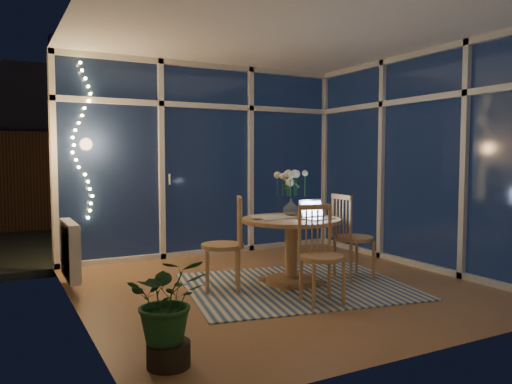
# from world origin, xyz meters

# --- Properties ---
(floor) EXTENTS (4.00, 4.00, 0.00)m
(floor) POSITION_xyz_m (0.00, 0.00, 0.00)
(floor) COLOR olive
(floor) RESTS_ON ground
(ceiling) EXTENTS (4.00, 4.00, 0.00)m
(ceiling) POSITION_xyz_m (0.00, 0.00, 2.60)
(ceiling) COLOR white
(ceiling) RESTS_ON wall_back
(wall_back) EXTENTS (4.00, 0.04, 2.60)m
(wall_back) POSITION_xyz_m (0.00, 2.00, 1.30)
(wall_back) COLOR beige
(wall_back) RESTS_ON floor
(wall_front) EXTENTS (4.00, 0.04, 2.60)m
(wall_front) POSITION_xyz_m (0.00, -2.00, 1.30)
(wall_front) COLOR beige
(wall_front) RESTS_ON floor
(wall_left) EXTENTS (0.04, 4.00, 2.60)m
(wall_left) POSITION_xyz_m (-2.00, 0.00, 1.30)
(wall_left) COLOR beige
(wall_left) RESTS_ON floor
(wall_right) EXTENTS (0.04, 4.00, 2.60)m
(wall_right) POSITION_xyz_m (2.00, 0.00, 1.30)
(wall_right) COLOR beige
(wall_right) RESTS_ON floor
(window_wall_back) EXTENTS (4.00, 0.10, 2.60)m
(window_wall_back) POSITION_xyz_m (0.00, 1.96, 1.30)
(window_wall_back) COLOR silver
(window_wall_back) RESTS_ON floor
(window_wall_right) EXTENTS (0.10, 4.00, 2.60)m
(window_wall_right) POSITION_xyz_m (1.96, 0.00, 1.30)
(window_wall_right) COLOR silver
(window_wall_right) RESTS_ON floor
(radiator) EXTENTS (0.10, 0.70, 0.58)m
(radiator) POSITION_xyz_m (-1.94, 0.90, 0.40)
(radiator) COLOR silver
(radiator) RESTS_ON wall_left
(fairy_lights) EXTENTS (0.24, 0.10, 1.85)m
(fairy_lights) POSITION_xyz_m (-1.65, 1.88, 1.52)
(fairy_lights) COLOR #FFD066
(fairy_lights) RESTS_ON window_wall_back
(garden_patio) EXTENTS (12.00, 6.00, 0.10)m
(garden_patio) POSITION_xyz_m (0.50, 5.00, -0.06)
(garden_patio) COLOR black
(garden_patio) RESTS_ON ground
(garden_fence) EXTENTS (11.00, 0.08, 1.80)m
(garden_fence) POSITION_xyz_m (0.00, 5.50, 0.90)
(garden_fence) COLOR #351D13
(garden_fence) RESTS_ON ground
(neighbour_roof) EXTENTS (7.00, 3.00, 2.20)m
(neighbour_roof) POSITION_xyz_m (0.30, 8.50, 2.20)
(neighbour_roof) COLOR #363741
(neighbour_roof) RESTS_ON ground
(garden_shrubs) EXTENTS (0.90, 0.90, 0.90)m
(garden_shrubs) POSITION_xyz_m (-0.80, 3.40, 0.45)
(garden_shrubs) COLOR black
(garden_shrubs) RESTS_ON ground
(rug) EXTENTS (2.50, 2.15, 0.01)m
(rug) POSITION_xyz_m (0.13, -0.09, 0.01)
(rug) COLOR beige
(rug) RESTS_ON floor
(dining_table) EXTENTS (1.20, 1.20, 0.70)m
(dining_table) POSITION_xyz_m (0.13, 0.01, 0.35)
(dining_table) COLOR #A38149
(dining_table) RESTS_ON floor
(chair_left) EXTENTS (0.58, 0.58, 0.96)m
(chair_left) POSITION_xyz_m (-0.60, 0.11, 0.48)
(chair_left) COLOR #A38149
(chair_left) RESTS_ON floor
(chair_right) EXTENTS (0.46, 0.46, 0.95)m
(chair_right) POSITION_xyz_m (0.87, -0.11, 0.48)
(chair_right) COLOR #A38149
(chair_right) RESTS_ON floor
(chair_front) EXTENTS (0.49, 0.49, 0.91)m
(chair_front) POSITION_xyz_m (0.01, -0.73, 0.46)
(chair_front) COLOR #A38149
(chair_front) RESTS_ON floor
(laptop) EXTENTS (0.32, 0.28, 0.22)m
(laptop) POSITION_xyz_m (0.33, -0.20, 0.81)
(laptop) COLOR #B5B5B9
(laptop) RESTS_ON dining_table
(flower_vase) EXTENTS (0.23, 0.23, 0.21)m
(flower_vase) POSITION_xyz_m (0.27, 0.23, 0.81)
(flower_vase) COLOR white
(flower_vase) RESTS_ON dining_table
(bowl) EXTENTS (0.18, 0.18, 0.04)m
(bowl) POSITION_xyz_m (0.43, 0.09, 0.72)
(bowl) COLOR white
(bowl) RESTS_ON dining_table
(newspapers) EXTENTS (0.42, 0.34, 0.02)m
(newspapers) POSITION_xyz_m (-0.03, 0.13, 0.71)
(newspapers) COLOR silver
(newspapers) RESTS_ON dining_table
(phone) EXTENTS (0.13, 0.11, 0.01)m
(phone) POSITION_xyz_m (0.18, -0.16, 0.71)
(phone) COLOR black
(phone) RESTS_ON dining_table
(potted_plant) EXTENTS (0.64, 0.58, 0.76)m
(potted_plant) POSITION_xyz_m (-1.65, -1.38, 0.38)
(potted_plant) COLOR #1B4D25
(potted_plant) RESTS_ON floor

